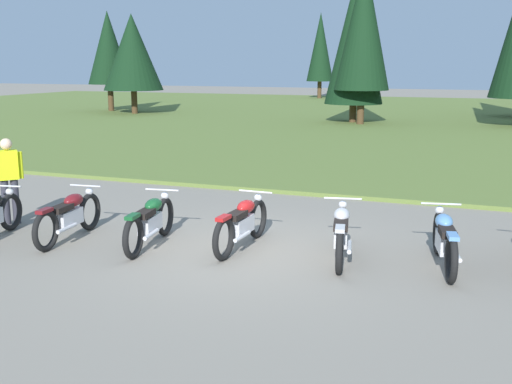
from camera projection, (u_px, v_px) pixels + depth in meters
The scene contains 8 objects.
ground_plane at pixel (243, 252), 10.17m from camera, with size 140.00×140.00×0.00m, color gray.
grass_moorland at pixel (421, 119), 34.50m from camera, with size 80.00×44.00×0.10m, color #5B7033.
motorcycle_maroon at pixel (69, 216), 10.81m from camera, with size 0.62×2.10×0.88m.
motorcycle_british_green at pixel (150, 221), 10.44m from camera, with size 0.65×2.09×0.88m.
motorcycle_red at pixel (242, 223), 10.32m from camera, with size 0.62×2.10×0.88m.
motorcycle_silver at pixel (341, 232), 9.73m from camera, with size 0.71×2.08×0.88m.
motorcycle_sky_blue at pixel (445, 240), 9.34m from camera, with size 0.72×2.08×0.88m.
rider_checking_bike at pixel (9, 176), 11.79m from camera, with size 0.40×0.44×1.67m.
Camera 1 is at (3.68, -9.04, 3.05)m, focal length 43.20 mm.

